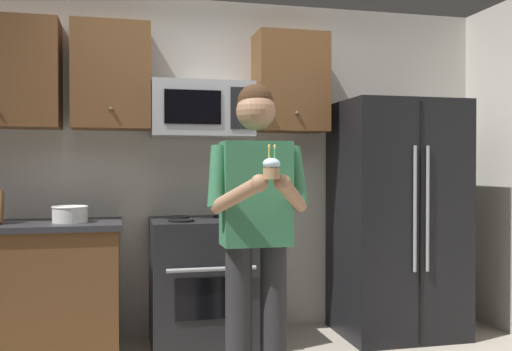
% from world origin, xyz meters
% --- Properties ---
extents(wall_back, '(4.40, 0.10, 2.60)m').
position_xyz_m(wall_back, '(0.00, 1.75, 1.30)').
color(wall_back, beige).
rests_on(wall_back, ground).
extents(oven_range, '(0.76, 0.70, 0.93)m').
position_xyz_m(oven_range, '(-0.15, 1.36, 0.46)').
color(oven_range, black).
rests_on(oven_range, ground).
extents(microwave, '(0.74, 0.41, 0.40)m').
position_xyz_m(microwave, '(-0.15, 1.48, 1.72)').
color(microwave, '#9EA0A5').
extents(refrigerator, '(0.90, 0.75, 1.80)m').
position_xyz_m(refrigerator, '(1.35, 1.32, 0.90)').
color(refrigerator, black).
rests_on(refrigerator, ground).
extents(cabinet_row_upper, '(2.78, 0.36, 0.76)m').
position_xyz_m(cabinet_row_upper, '(-0.72, 1.53, 1.95)').
color(cabinet_row_upper, brown).
extents(counter_left, '(1.44, 0.66, 0.92)m').
position_xyz_m(counter_left, '(-1.45, 1.38, 0.46)').
color(counter_left, brown).
rests_on(counter_left, ground).
extents(bowl_large_white, '(0.24, 0.24, 0.11)m').
position_xyz_m(bowl_large_white, '(-1.07, 1.33, 0.98)').
color(bowl_large_white, white).
rests_on(bowl_large_white, counter_left).
extents(person, '(0.60, 0.48, 1.76)m').
position_xyz_m(person, '(0.00, 0.36, 1.00)').
color(person, '#262628').
rests_on(person, ground).
extents(cupcake, '(0.09, 0.09, 0.17)m').
position_xyz_m(cupcake, '(0.00, 0.03, 1.29)').
color(cupcake, '#A87F56').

